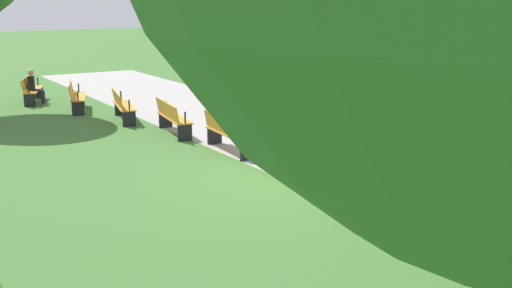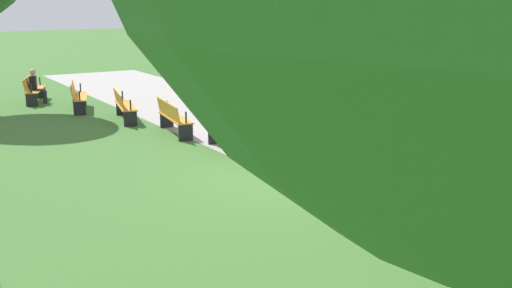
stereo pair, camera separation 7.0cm
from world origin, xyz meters
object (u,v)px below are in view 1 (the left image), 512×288
bench_7 (485,235)px  lamp_post (374,56)px  bench_4 (227,132)px  bench_1 (76,96)px  bench_6 (374,186)px  bench_0 (31,89)px  bench_5 (292,154)px  bench_3 (172,117)px  bench_2 (122,105)px  person_seated (34,85)px

bench_7 → lamp_post: (-3.82, 1.33, 2.05)m
bench_4 → lamp_post: 4.46m
bench_1 → bench_6: (12.61, 1.42, 0.00)m
bench_0 → bench_7: size_ratio=0.99×
bench_5 → bench_6: 2.55m
bench_3 → bench_4: 2.55m
bench_1 → bench_3: (4.97, 1.13, 0.00)m
bench_3 → bench_6: (7.64, 0.29, 0.00)m
bench_7 → lamp_post: 4.53m
bench_3 → bench_5: 5.10m
bench_1 → bench_6: 12.69m
bench_7 → bench_2: bearing=173.5°
bench_5 → bench_1: bearing=-171.4°
bench_1 → bench_7: (15.15, 1.13, 0.00)m
bench_1 → bench_4: bearing=27.9°
bench_7 → person_seated: person_seated is taller
bench_0 → bench_4: (9.92, 2.26, 0.00)m
bench_1 → bench_4: size_ratio=1.01×
bench_4 → person_seated: 9.87m
bench_0 → bench_2: 5.10m
bench_2 → bench_7: 12.69m
bench_0 → lamp_post: (13.75, 3.31, 2.05)m
bench_4 → bench_7: size_ratio=0.99×
bench_2 → bench_3: 2.55m
bench_4 → bench_6: size_ratio=1.00×
bench_6 → bench_7: size_ratio=0.99×
bench_1 → bench_5: 10.18m
bench_2 → bench_5: size_ratio=1.03×
bench_4 → bench_3: bearing=-169.3°
bench_4 → bench_7: bearing=2.2°
bench_1 → bench_3: same height
bench_4 → bench_7: (7.64, -0.29, 0.00)m
bench_3 → bench_7: bearing=8.6°
bench_4 → bench_7: 7.65m
bench_4 → person_seated: bearing=-162.7°
bench_2 → person_seated: size_ratio=1.69×
bench_3 → bench_7: (10.18, 0.00, 0.00)m
bench_0 → bench_5: (12.47, 2.36, 0.00)m
bench_3 → bench_0: bearing=-156.4°
person_seated → bench_4: bearing=34.5°
bench_6 → lamp_post: lamp_post is taller
person_seated → bench_3: bearing=36.8°
bench_3 → bench_4: same height
bench_2 → bench_3: same height
bench_2 → bench_7: (12.69, 0.47, 0.00)m
bench_5 → bench_7: same height
bench_3 → bench_4: bearing=15.0°
bench_4 → person_seated: size_ratio=1.67×
bench_3 → bench_5: bearing=12.9°
bench_5 → bench_7: bearing=-4.3°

